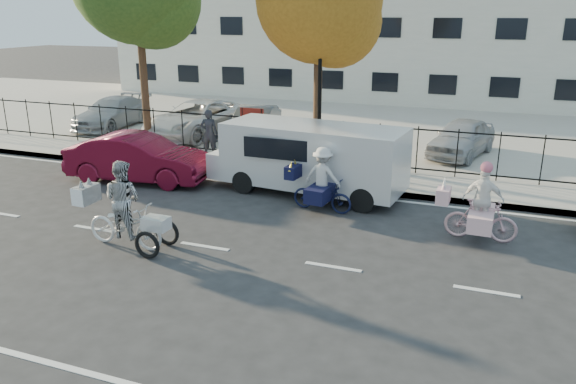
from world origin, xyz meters
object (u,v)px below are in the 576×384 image
at_px(bull_bike, 322,186).
at_px(lot_car_c, 255,124).
at_px(zebra_trike, 124,214).
at_px(red_sedan, 139,158).
at_px(lot_car_d, 462,138).
at_px(unicorn_bike, 480,211).
at_px(pedestrian, 209,133).
at_px(lot_car_a, 112,112).
at_px(lamppost, 320,75).
at_px(white_van, 310,156).
at_px(lot_car_b, 198,119).

xyz_separation_m(bull_bike, lot_car_c, (-4.76, 6.44, 0.12)).
distance_m(zebra_trike, red_sedan, 5.14).
xyz_separation_m(lot_car_c, lot_car_d, (7.77, 0.40, -0.02)).
height_order(zebra_trike, unicorn_bike, zebra_trike).
xyz_separation_m(bull_bike, pedestrian, (-5.23, 3.60, 0.30)).
xyz_separation_m(zebra_trike, pedestrian, (-1.86, 7.39, 0.22)).
bearing_deg(pedestrian, lot_car_a, -42.40).
bearing_deg(lot_car_d, lamppost, -128.37).
bearing_deg(lamppost, pedestrian, 180.00).
distance_m(lamppost, lot_car_d, 5.82).
xyz_separation_m(lamppost, red_sedan, (-4.82, -3.00, -2.38)).
relative_size(white_van, lot_car_a, 1.33).
height_order(zebra_trike, bull_bike, zebra_trike).
distance_m(bull_bike, lot_car_c, 8.01).
height_order(zebra_trike, lot_car_c, zebra_trike).
bearing_deg(zebra_trike, lot_car_d, -29.75).
relative_size(red_sedan, lot_car_b, 0.86).
height_order(unicorn_bike, bull_bike, unicorn_bike).
xyz_separation_m(pedestrian, lot_car_c, (0.47, 2.85, -0.17)).
bearing_deg(zebra_trike, lamppost, -14.94).
bearing_deg(lot_car_a, lamppost, -20.22).
height_order(zebra_trike, red_sedan, zebra_trike).
bearing_deg(unicorn_bike, bull_bike, 82.47).
height_order(white_van, lot_car_c, white_van).
xyz_separation_m(unicorn_bike, lot_car_c, (-8.74, 7.06, 0.12)).
bearing_deg(lamppost, lot_car_d, 37.44).
relative_size(zebra_trike, white_van, 0.40).
distance_m(zebra_trike, lot_car_d, 12.41).
height_order(lamppost, lot_car_a, lamppost).
bearing_deg(unicorn_bike, lot_car_a, 66.12).
bearing_deg(red_sedan, lot_car_a, 35.98).
bearing_deg(pedestrian, red_sedan, 58.28).
distance_m(lamppost, unicorn_bike, 7.13).
relative_size(white_van, lot_car_d, 1.53).
bearing_deg(lot_car_b, pedestrian, -44.90).
bearing_deg(lot_car_a, red_sedan, -50.70).
relative_size(zebra_trike, lot_car_a, 0.53).
bearing_deg(lot_car_b, zebra_trike, -59.72).
bearing_deg(red_sedan, lot_car_c, -19.14).
bearing_deg(lot_car_b, lot_car_a, -174.96).
height_order(lamppost, white_van, lamppost).
bearing_deg(lot_car_d, lot_car_a, -165.62).
xyz_separation_m(red_sedan, lot_car_a, (-5.70, 6.20, 0.05)).
height_order(lamppost, pedestrian, lamppost).
bearing_deg(unicorn_bike, lamppost, 52.35).
bearing_deg(white_van, lot_car_c, 133.75).
relative_size(lamppost, red_sedan, 0.98).
distance_m(zebra_trike, lot_car_c, 10.33).
bearing_deg(bull_bike, lot_car_c, 42.84).
bearing_deg(pedestrian, unicorn_bike, 139.06).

